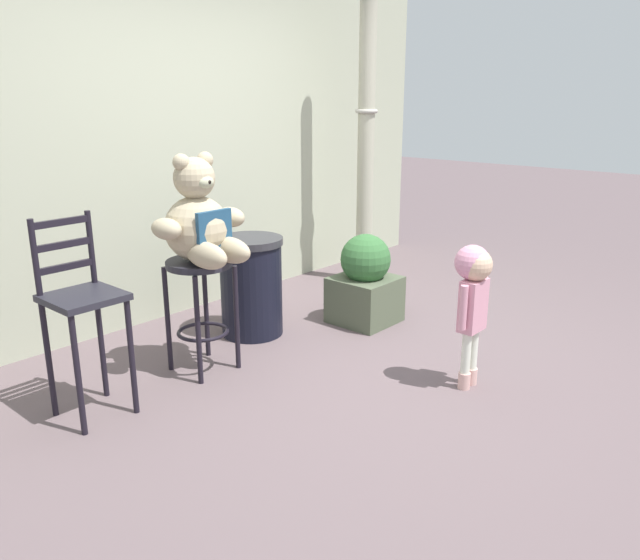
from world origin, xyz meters
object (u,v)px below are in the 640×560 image
planter_with_shrub (365,282)px  teddy_bear (200,223)px  bar_chair_empty (82,307)px  bar_stool_with_teddy (201,292)px  lamppost (365,169)px  trash_bin (251,286)px  child_walking (473,286)px

planter_with_shrub → teddy_bear: bearing=171.3°
teddy_bear → bar_chair_empty: size_ratio=0.59×
bar_stool_with_teddy → lamppost: (2.27, 0.46, 0.53)m
trash_bin → planter_with_shrub: 0.88m
lamppost → child_walking: bearing=-126.9°
trash_bin → lamppost: size_ratio=0.27×
trash_bin → bar_stool_with_teddy: bearing=-160.2°
bar_chair_empty → planter_with_shrub: bar_chair_empty is taller
bar_stool_with_teddy → child_walking: bearing=-57.4°
bar_stool_with_teddy → teddy_bear: 0.44m
bar_stool_with_teddy → bar_chair_empty: bearing=179.3°
lamppost → bar_stool_with_teddy: bearing=-168.6°
bar_stool_with_teddy → bar_chair_empty: size_ratio=0.66×
child_walking → trash_bin: 1.66m
planter_with_shrub → lamppost: bearing=37.9°
child_walking → bar_chair_empty: 2.17m
planter_with_shrub → bar_stool_with_teddy: bearing=170.0°
teddy_bear → bar_chair_empty: bearing=177.0°
bar_stool_with_teddy → planter_with_shrub: (1.37, -0.24, -0.20)m
teddy_bear → trash_bin: size_ratio=0.90×
trash_bin → bar_chair_empty: bearing=-171.2°
bar_stool_with_teddy → teddy_bear: (0.00, -0.03, 0.44)m
teddy_bear → bar_stool_with_teddy: bearing=90.0°
child_walking → teddy_bear: bearing=-62.0°
bar_stool_with_teddy → child_walking: child_walking is taller
child_walking → trash_bin: size_ratio=1.21×
teddy_bear → bar_chair_empty: (-0.77, 0.04, -0.34)m
lamppost → bar_chair_empty: 3.11m
teddy_bear → planter_with_shrub: 1.53m
child_walking → lamppost: (1.39, 1.85, 0.41)m
teddy_bear → planter_with_shrub: size_ratio=0.94×
bar_stool_with_teddy → child_walking: size_ratio=0.83×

